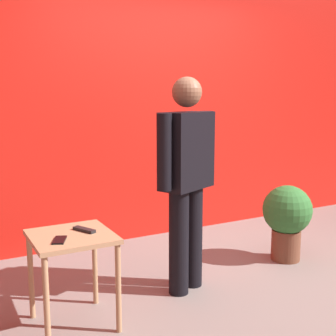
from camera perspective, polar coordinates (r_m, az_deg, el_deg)
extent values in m
plane|color=gray|center=(3.62, 12.57, -15.01)|extent=(12.00, 12.00, 0.00)
cube|color=red|center=(4.68, -0.38, 8.10)|extent=(6.29, 0.12, 2.75)
cylinder|color=black|center=(3.32, 1.41, -9.63)|extent=(0.20, 0.20, 0.80)
cylinder|color=black|center=(3.46, 3.23, -8.84)|extent=(0.20, 0.20, 0.80)
cube|color=black|center=(3.24, 2.42, 2.28)|extent=(0.48, 0.37, 0.56)
cube|color=red|center=(3.30, 0.83, 2.92)|extent=(0.12, 0.06, 0.47)
cube|color=#C68CB7|center=(3.31, 0.73, 2.63)|extent=(0.04, 0.02, 0.43)
cylinder|color=black|center=(3.03, -0.49, 2.05)|extent=(0.14, 0.14, 0.54)
cylinder|color=black|center=(3.45, 4.98, 2.93)|extent=(0.14, 0.14, 0.54)
sphere|color=brown|center=(3.21, 2.47, 9.83)|extent=(0.22, 0.22, 0.22)
cube|color=tan|center=(2.88, -12.41, -8.69)|extent=(0.50, 0.50, 0.03)
cylinder|color=tan|center=(2.74, -15.48, -16.66)|extent=(0.04, 0.04, 0.58)
cylinder|color=tan|center=(2.86, -6.46, -15.25)|extent=(0.04, 0.04, 0.58)
cylinder|color=tan|center=(3.14, -17.37, -13.29)|extent=(0.04, 0.04, 0.58)
cylinder|color=tan|center=(3.24, -9.47, -12.24)|extent=(0.04, 0.04, 0.58)
cube|color=black|center=(2.77, -13.90, -9.06)|extent=(0.12, 0.16, 0.01)
cube|color=black|center=(2.92, -10.81, -7.86)|extent=(0.11, 0.17, 0.02)
cylinder|color=brown|center=(4.19, 15.03, -9.58)|extent=(0.26, 0.26, 0.28)
sphere|color=#2D7233|center=(4.10, 15.22, -5.25)|extent=(0.44, 0.44, 0.44)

